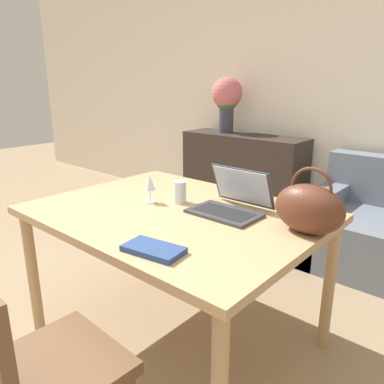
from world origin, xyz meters
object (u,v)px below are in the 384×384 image
Objects in this scene: chair at (31,367)px; flower_vase at (227,98)px; laptop at (233,200)px; drinking_glass at (180,192)px; handbag at (309,208)px; wine_glass at (150,185)px.

chair is 3.10m from flower_vase.
laptop is 0.31m from drinking_glass.
drinking_glass is 0.71m from handbag.
wine_glass is 0.85m from handbag.
wine_glass is (-0.13, -0.10, 0.04)m from drinking_glass.
flower_vase is at bearing 114.36° from wine_glass.
laptop is 0.63× the size of flower_vase.
wine_glass is 2.07m from flower_vase.
wine_glass is (-0.38, 0.90, 0.36)m from chair.
flower_vase is at bearing 134.61° from handbag.
drinking_glass is at bearing 39.38° from wine_glass.
chair and drinking_glass have the same top height.
drinking_glass is 0.38× the size of handbag.
drinking_glass is (-0.26, 1.01, 0.32)m from chair.
laptop is 0.46m from wine_glass.
drinking_glass is 0.17m from wine_glass.
laptop reaches higher than drinking_glass.
handbag reaches higher than chair.
flower_vase reaches higher than chair.
chair is 2.53× the size of laptop.
drinking_glass is at bearing -165.96° from laptop.
wine_glass is 0.27× the size of flower_vase.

